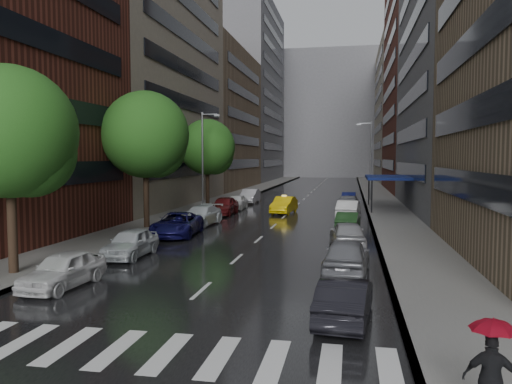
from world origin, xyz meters
TOP-DOWN VIEW (x-y plane):
  - ground at (0.00, 0.00)m, footprint 220.00×220.00m
  - road at (0.00, 50.00)m, footprint 14.00×140.00m
  - sidewalk_left at (-9.00, 50.00)m, footprint 4.00×140.00m
  - sidewalk_right at (9.00, 50.00)m, footprint 4.00×140.00m
  - crosswalk at (0.20, -2.00)m, footprint 13.15×2.80m
  - buildings_left at (-15.00, 58.79)m, footprint 8.00×108.00m
  - buildings_right at (15.00, 56.70)m, footprint 8.05×109.10m
  - building_far at (0.00, 118.00)m, footprint 40.00×14.00m
  - tree_near at (-8.60, 4.80)m, footprint 5.61×5.61m
  - tree_mid at (-8.60, 18.99)m, footprint 6.07×6.07m
  - tree_far at (-8.60, 34.28)m, footprint 5.57×5.57m
  - taxi at (-0.35, 30.55)m, footprint 2.07×4.73m
  - parked_cars_left at (-5.40, 21.88)m, footprint 2.95×40.98m
  - parked_cars_right at (5.40, 20.78)m, footprint 2.49×43.08m
  - ped_red_umbrella at (8.11, -4.41)m, footprint 1.04×0.82m
  - street_lamp_left at (-7.72, 30.00)m, footprint 1.74×0.22m
  - street_lamp_right at (7.72, 45.00)m, footprint 1.74×0.22m
  - awning at (8.98, 35.00)m, footprint 4.00×8.00m

SIDE VIEW (x-z plane):
  - ground at x=0.00m, z-range 0.00..0.00m
  - road at x=0.00m, z-range 0.00..0.01m
  - crosswalk at x=0.20m, z-range 0.01..0.02m
  - sidewalk_left at x=-9.00m, z-range 0.00..0.15m
  - sidewalk_right at x=9.00m, z-range 0.00..0.15m
  - parked_cars_right at x=5.40m, z-range -0.05..1.55m
  - parked_cars_left at x=-5.40m, z-range -0.05..1.56m
  - taxi at x=-0.35m, z-range 0.00..1.51m
  - ped_red_umbrella at x=8.11m, z-range 0.32..2.33m
  - awning at x=8.98m, z-range 1.57..4.70m
  - street_lamp_left at x=-7.72m, z-range 0.39..9.39m
  - street_lamp_right at x=7.72m, z-range 0.39..9.39m
  - tree_far at x=-8.60m, z-range 1.64..10.52m
  - tree_near at x=-8.60m, z-range 1.65..10.59m
  - tree_mid at x=-8.60m, z-range 1.79..11.47m
  - buildings_right at x=15.00m, z-range -2.97..33.03m
  - buildings_left at x=-15.00m, z-range -3.01..34.99m
  - building_far at x=0.00m, z-range 0.00..32.00m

